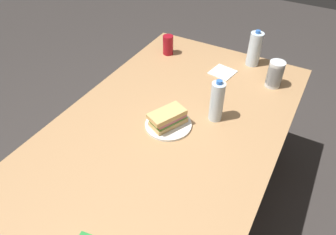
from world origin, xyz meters
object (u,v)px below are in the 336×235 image
at_px(plastic_cup_stack, 275,74).
at_px(water_bottle_tall, 255,49).
at_px(paper_plate, 168,124).
at_px(soda_can_red, 168,45).
at_px(sandwich, 168,118).
at_px(water_bottle_spare, 217,101).
at_px(dining_table, 162,145).

bearing_deg(plastic_cup_stack, water_bottle_tall, -133.73).
relative_size(paper_plate, soda_can_red, 1.82).
xyz_separation_m(paper_plate, sandwich, (0.00, 0.00, 0.05)).
relative_size(paper_plate, water_bottle_spare, 1.00).
height_order(water_bottle_tall, water_bottle_spare, water_bottle_spare).
bearing_deg(paper_plate, dining_table, 1.66).
bearing_deg(water_bottle_spare, water_bottle_tall, 179.83).
xyz_separation_m(paper_plate, plastic_cup_stack, (-0.57, 0.35, 0.07)).
distance_m(dining_table, water_bottle_tall, 0.84).
distance_m(dining_table, plastic_cup_stack, 0.74).
xyz_separation_m(soda_can_red, water_bottle_tall, (-0.14, 0.51, 0.04)).
xyz_separation_m(paper_plate, water_bottle_spare, (-0.16, 0.17, 0.10)).
relative_size(dining_table, paper_plate, 8.18).
height_order(dining_table, sandwich, sandwich).
distance_m(paper_plate, plastic_cup_stack, 0.67).
xyz_separation_m(sandwich, water_bottle_tall, (-0.74, 0.18, 0.05)).
bearing_deg(soda_can_red, paper_plate, 29.17).
distance_m(plastic_cup_stack, water_bottle_spare, 0.45).
xyz_separation_m(plastic_cup_stack, water_bottle_spare, (0.41, -0.17, 0.03)).
relative_size(water_bottle_tall, water_bottle_spare, 0.99).
height_order(dining_table, water_bottle_spare, water_bottle_spare).
xyz_separation_m(dining_table, sandwich, (-0.06, -0.00, 0.13)).
bearing_deg(dining_table, plastic_cup_stack, 151.67).
distance_m(sandwich, water_bottle_tall, 0.76).
bearing_deg(water_bottle_spare, plastic_cup_stack, 157.46).
bearing_deg(plastic_cup_stack, sandwich, -30.99).
distance_m(paper_plate, soda_can_red, 0.69).
relative_size(soda_can_red, water_bottle_tall, 0.55).
height_order(sandwich, water_bottle_spare, water_bottle_spare).
relative_size(sandwich, water_bottle_spare, 0.93).
distance_m(sandwich, soda_can_red, 0.69).
distance_m(paper_plate, sandwich, 0.05).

